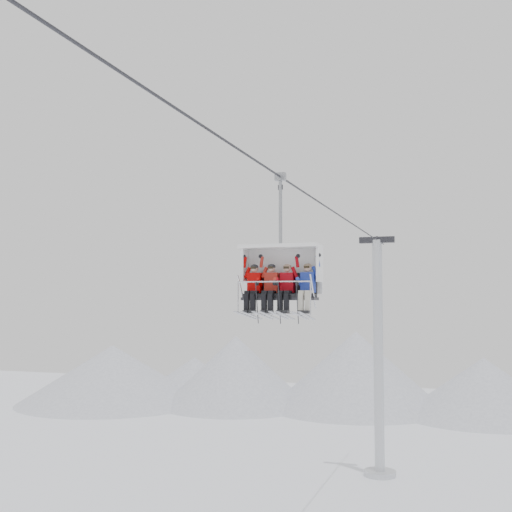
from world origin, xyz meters
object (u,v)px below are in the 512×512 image
(skier_center_right, at_px, (286,287))
(skier_far_right, at_px, (307,287))
(chairlift_carrier, at_px, (282,271))
(skier_center_left, at_px, (271,287))
(lift_tower_right, at_px, (379,372))
(skier_far_left, at_px, (253,287))

(skier_center_right, relative_size, skier_far_right, 1.00)
(skier_center_right, bearing_deg, skier_far_right, 0.10)
(chairlift_carrier, relative_size, skier_center_left, 2.36)
(skier_center_left, distance_m, skier_center_right, 0.45)
(lift_tower_right, distance_m, skier_center_left, 20.49)
(skier_center_left, height_order, skier_center_right, skier_center_left)
(skier_far_left, distance_m, skier_far_right, 1.54)
(chairlift_carrier, height_order, skier_far_right, chairlift_carrier)
(skier_center_right, bearing_deg, skier_far_left, 179.91)
(skier_center_right, height_order, skier_far_right, skier_far_right)
(lift_tower_right, xyz_separation_m, skier_center_left, (-0.24, -20.01, 4.40))
(skier_far_right, bearing_deg, chairlift_carrier, 159.11)
(chairlift_carrier, height_order, skier_far_left, chairlift_carrier)
(lift_tower_right, distance_m, chairlift_carrier, 20.30)
(lift_tower_right, height_order, skier_center_left, lift_tower_right)
(chairlift_carrier, distance_m, skier_center_left, 0.60)
(lift_tower_right, height_order, skier_far_right, lift_tower_right)
(lift_tower_right, bearing_deg, skier_far_left, -92.11)
(skier_center_left, distance_m, skier_far_right, 1.04)
(skier_far_left, height_order, skier_center_left, same)
(skier_center_left, relative_size, skier_center_right, 1.00)
(skier_far_left, height_order, skier_center_right, skier_far_left)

